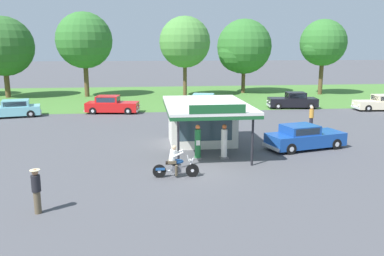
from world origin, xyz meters
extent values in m
plane|color=#4C4C51|center=(0.00, 0.00, 0.00)|extent=(300.00, 300.00, 0.00)
cube|color=#477A33|center=(0.00, 30.00, 0.00)|extent=(120.00, 24.00, 0.01)
cube|color=silver|center=(0.95, 5.47, 1.36)|extent=(4.09, 3.29, 2.73)
cube|color=#384C56|center=(0.95, 3.84, 1.42)|extent=(3.27, 0.05, 1.75)
cube|color=silver|center=(0.95, 3.64, 2.81)|extent=(4.79, 7.44, 0.16)
cube|color=#195128|center=(0.95, 3.64, 2.63)|extent=(4.79, 7.44, 0.18)
cube|color=#195128|center=(0.95, -0.05, 3.11)|extent=(2.86, 0.08, 0.44)
cylinder|color=black|center=(2.90, 0.32, 1.36)|extent=(0.12, 0.12, 2.73)
cylinder|color=black|center=(-0.99, 0.32, 1.36)|extent=(0.12, 0.12, 2.73)
cube|color=slate|center=(0.21, 1.82, 0.05)|extent=(0.44, 0.44, 0.10)
cylinder|color=#1E6B33|center=(0.21, 1.82, 0.90)|extent=(0.34, 0.34, 1.59)
cube|color=white|center=(0.21, 1.64, 0.98)|extent=(0.22, 0.02, 0.28)
sphere|color=orange|center=(0.21, 1.82, 1.83)|extent=(0.26, 0.26, 0.26)
cube|color=slate|center=(1.70, 1.82, 0.05)|extent=(0.44, 0.44, 0.10)
cylinder|color=silver|center=(1.70, 1.82, 0.89)|extent=(0.34, 0.34, 1.57)
cube|color=white|center=(1.70, 1.64, 0.97)|extent=(0.22, 0.02, 0.28)
sphere|color=orange|center=(1.70, 1.82, 1.81)|extent=(0.26, 0.26, 0.26)
cylinder|color=black|center=(-0.44, -1.13, 0.32)|extent=(0.64, 0.13, 0.64)
cylinder|color=silver|center=(-0.44, -1.13, 0.32)|extent=(0.17, 0.13, 0.16)
cylinder|color=black|center=(-2.03, -1.06, 0.32)|extent=(0.64, 0.13, 0.64)
cylinder|color=silver|center=(-2.03, -1.06, 0.32)|extent=(0.17, 0.13, 0.16)
ellipsoid|color=#1E4C8C|center=(-1.14, -1.10, 0.78)|extent=(0.57, 0.26, 0.24)
cube|color=#59595E|center=(-1.19, -1.09, 0.42)|extent=(0.45, 0.26, 0.36)
cube|color=black|center=(-1.49, -1.08, 0.72)|extent=(0.49, 0.28, 0.10)
cylinder|color=silver|center=(-0.54, -1.12, 0.60)|extent=(0.37, 0.09, 0.71)
cylinder|color=silver|center=(-0.66, -1.12, 0.98)|extent=(0.07, 0.70, 0.04)
sphere|color=silver|center=(-0.56, -1.12, 0.82)|extent=(0.16, 0.16, 0.16)
cube|color=#1E4C8C|center=(-1.98, -1.06, 0.44)|extent=(0.45, 0.20, 0.12)
cylinder|color=silver|center=(-1.58, -0.94, 0.28)|extent=(0.71, 0.11, 0.18)
cube|color=brown|center=(-1.42, -1.08, 0.78)|extent=(0.41, 0.36, 0.14)
cylinder|color=brown|center=(-1.21, -0.93, 0.38)|extent=(0.13, 0.24, 0.56)
cylinder|color=brown|center=(-1.22, -1.25, 0.38)|extent=(0.13, 0.24, 0.56)
cylinder|color=white|center=(-1.38, -1.09, 1.09)|extent=(0.42, 0.34, 0.60)
sphere|color=tan|center=(-1.32, -1.09, 1.47)|extent=(0.22, 0.22, 0.22)
cylinder|color=white|center=(-1.13, -0.90, 1.18)|extent=(0.54, 0.11, 0.31)
cylinder|color=white|center=(-1.15, -1.30, 1.18)|extent=(0.54, 0.11, 0.31)
cube|color=#19479E|center=(7.10, 3.38, 0.58)|extent=(5.10, 2.93, 0.79)
cube|color=#19479E|center=(6.66, 3.27, 1.24)|extent=(2.32, 2.05, 0.53)
cube|color=#283847|center=(7.61, 3.51, 1.24)|extent=(0.38, 1.40, 0.42)
cube|color=#283847|center=(6.47, 4.04, 1.24)|extent=(1.65, 0.43, 0.40)
cube|color=#283847|center=(6.85, 2.50, 1.24)|extent=(1.65, 0.43, 0.40)
cube|color=silver|center=(9.45, 3.96, 0.30)|extent=(0.53, 1.73, 0.18)
cube|color=silver|center=(4.74, 2.80, 0.30)|extent=(0.53, 1.73, 0.18)
sphere|color=white|center=(9.32, 4.54, 0.62)|extent=(0.18, 0.18, 0.18)
sphere|color=white|center=(9.60, 3.39, 0.62)|extent=(0.18, 0.18, 0.18)
cylinder|color=black|center=(8.47, 4.61, 0.33)|extent=(0.69, 0.35, 0.66)
cylinder|color=silver|center=(8.47, 4.61, 0.33)|extent=(0.34, 0.28, 0.30)
cylinder|color=black|center=(8.88, 2.94, 0.33)|extent=(0.69, 0.35, 0.66)
cylinder|color=silver|center=(8.88, 2.94, 0.33)|extent=(0.34, 0.28, 0.30)
cylinder|color=black|center=(5.31, 3.82, 0.33)|extent=(0.69, 0.35, 0.66)
cylinder|color=silver|center=(5.31, 3.82, 0.33)|extent=(0.34, 0.28, 0.30)
cylinder|color=black|center=(5.72, 2.16, 0.33)|extent=(0.69, 0.35, 0.66)
cylinder|color=silver|center=(5.72, 2.16, 0.33)|extent=(0.34, 0.28, 0.30)
cube|color=#7AC6D1|center=(3.04, 20.16, 0.54)|extent=(5.11, 2.95, 0.72)
cube|color=#7AC6D1|center=(3.23, 20.12, 1.17)|extent=(2.42, 2.07, 0.53)
cube|color=#283847|center=(2.24, 20.36, 1.17)|extent=(0.39, 1.40, 0.42)
cube|color=#283847|center=(3.04, 19.35, 1.17)|extent=(1.73, 0.46, 0.40)
cube|color=#283847|center=(3.42, 20.88, 1.17)|extent=(1.73, 0.46, 0.40)
cube|color=silver|center=(0.67, 20.76, 0.30)|extent=(0.54, 1.72, 0.18)
cube|color=silver|center=(5.40, 19.57, 0.30)|extent=(0.54, 1.72, 0.18)
sphere|color=white|center=(0.52, 20.19, 0.58)|extent=(0.18, 0.18, 0.18)
sphere|color=white|center=(0.81, 21.33, 0.58)|extent=(0.18, 0.18, 0.18)
cylinder|color=black|center=(1.24, 19.73, 0.33)|extent=(0.69, 0.35, 0.66)
cylinder|color=silver|center=(1.24, 19.73, 0.33)|extent=(0.34, 0.29, 0.30)
cylinder|color=black|center=(1.66, 21.39, 0.33)|extent=(0.69, 0.35, 0.66)
cylinder|color=silver|center=(1.66, 21.39, 0.33)|extent=(0.34, 0.29, 0.30)
cylinder|color=black|center=(4.42, 18.94, 0.33)|extent=(0.69, 0.35, 0.66)
cylinder|color=silver|center=(4.42, 18.94, 0.33)|extent=(0.34, 0.29, 0.30)
cylinder|color=black|center=(4.83, 20.60, 0.33)|extent=(0.69, 0.35, 0.66)
cylinder|color=silver|center=(4.83, 20.60, 0.33)|extent=(0.34, 0.29, 0.30)
cube|color=#7AC6D1|center=(-14.54, 16.92, 0.57)|extent=(5.24, 2.99, 0.78)
cube|color=#7AC6D1|center=(-14.09, 17.02, 1.23)|extent=(2.53, 2.15, 0.55)
cube|color=#283847|center=(-15.14, 16.78, 1.23)|extent=(0.38, 1.47, 0.44)
cube|color=#283847|center=(-13.90, 16.21, 1.23)|extent=(1.83, 0.45, 0.41)
cube|color=#283847|center=(-14.28, 17.83, 1.23)|extent=(1.83, 0.45, 0.41)
cube|color=silver|center=(-12.11, 17.48, 0.30)|extent=(0.53, 1.81, 0.18)
cylinder|color=black|center=(-12.70, 16.42, 0.33)|extent=(0.69, 0.34, 0.66)
cylinder|color=silver|center=(-12.70, 16.42, 0.33)|extent=(0.34, 0.28, 0.30)
cylinder|color=black|center=(-13.11, 18.17, 0.33)|extent=(0.69, 0.34, 0.66)
cylinder|color=silver|center=(-13.11, 18.17, 0.33)|extent=(0.34, 0.28, 0.30)
cube|color=beige|center=(20.33, 16.62, 0.56)|extent=(5.13, 2.14, 0.76)
cube|color=#283847|center=(19.68, 16.66, 1.23)|extent=(0.12, 1.46, 0.46)
cube|color=#283847|center=(20.76, 17.41, 1.23)|extent=(1.80, 0.13, 0.44)
cube|color=silver|center=(17.79, 16.76, 0.30)|extent=(0.22, 1.78, 0.18)
sphere|color=white|center=(17.75, 16.16, 0.60)|extent=(0.18, 0.18, 0.18)
sphere|color=white|center=(17.81, 17.36, 0.60)|extent=(0.18, 0.18, 0.18)
cylinder|color=black|center=(18.58, 15.84, 0.33)|extent=(0.67, 0.24, 0.66)
cylinder|color=silver|center=(18.58, 15.84, 0.33)|extent=(0.31, 0.24, 0.30)
cylinder|color=black|center=(18.67, 17.59, 0.33)|extent=(0.67, 0.24, 0.66)
cylinder|color=silver|center=(18.67, 17.59, 0.33)|extent=(0.31, 0.24, 0.30)
cube|color=red|center=(-5.73, 18.09, 0.60)|extent=(5.01, 2.58, 0.84)
cube|color=red|center=(-6.14, 18.15, 1.32)|extent=(2.25, 1.96, 0.60)
cube|color=#283847|center=(-5.16, 18.01, 1.32)|extent=(0.25, 1.48, 0.48)
cube|color=#283847|center=(-6.02, 18.97, 1.32)|extent=(1.71, 0.28, 0.46)
cube|color=#283847|center=(-6.26, 17.34, 1.32)|extent=(1.71, 0.28, 0.46)
cube|color=silver|center=(-3.33, 17.74, 0.30)|extent=(0.38, 1.81, 0.18)
cube|color=silver|center=(-8.13, 18.44, 0.30)|extent=(0.38, 1.81, 0.18)
sphere|color=white|center=(-3.23, 18.35, 0.64)|extent=(0.18, 0.18, 0.18)
sphere|color=white|center=(-3.41, 17.14, 0.64)|extent=(0.18, 0.18, 0.18)
cylinder|color=black|center=(-3.99, 18.74, 0.33)|extent=(0.68, 0.29, 0.66)
cylinder|color=silver|center=(-3.99, 18.74, 0.33)|extent=(0.33, 0.26, 0.30)
cylinder|color=black|center=(-4.25, 16.97, 0.33)|extent=(0.68, 0.29, 0.66)
cylinder|color=silver|center=(-4.25, 16.97, 0.33)|extent=(0.33, 0.26, 0.30)
cylinder|color=black|center=(-7.21, 19.21, 0.33)|extent=(0.68, 0.29, 0.66)
cylinder|color=silver|center=(-7.21, 19.21, 0.33)|extent=(0.33, 0.26, 0.30)
cylinder|color=black|center=(-7.47, 17.44, 0.33)|extent=(0.68, 0.29, 0.66)
cylinder|color=silver|center=(-7.47, 17.44, 0.33)|extent=(0.33, 0.26, 0.30)
cube|color=black|center=(12.21, 18.97, 0.60)|extent=(4.99, 2.44, 0.85)
cube|color=black|center=(12.50, 18.94, 1.32)|extent=(2.02, 1.86, 0.58)
cube|color=#283847|center=(11.61, 19.04, 1.32)|extent=(0.22, 1.46, 0.47)
cube|color=#283847|center=(12.40, 18.13, 1.32)|extent=(1.56, 0.22, 0.44)
cube|color=#283847|center=(12.60, 19.74, 1.32)|extent=(1.56, 0.22, 0.44)
cube|color=silver|center=(9.80, 19.26, 0.30)|extent=(0.33, 1.79, 0.18)
cube|color=silver|center=(14.62, 18.68, 0.30)|extent=(0.33, 1.79, 0.18)
sphere|color=white|center=(9.71, 18.67, 0.65)|extent=(0.18, 0.18, 0.18)
sphere|color=white|center=(9.86, 19.86, 0.65)|extent=(0.18, 0.18, 0.18)
cylinder|color=black|center=(10.48, 18.29, 0.33)|extent=(0.68, 0.28, 0.66)
cylinder|color=silver|center=(10.48, 18.29, 0.33)|extent=(0.32, 0.25, 0.30)
cylinder|color=black|center=(10.69, 20.04, 0.33)|extent=(0.68, 0.28, 0.66)
cylinder|color=silver|center=(10.69, 20.04, 0.33)|extent=(0.32, 0.25, 0.30)
cylinder|color=black|center=(13.72, 17.90, 0.33)|extent=(0.68, 0.28, 0.66)
cylinder|color=silver|center=(13.72, 17.90, 0.33)|extent=(0.32, 0.25, 0.30)
cylinder|color=black|center=(13.93, 19.65, 0.33)|extent=(0.68, 0.28, 0.66)
cylinder|color=silver|center=(13.93, 19.65, 0.33)|extent=(0.32, 0.25, 0.30)
cylinder|color=black|center=(9.74, 8.68, 0.45)|extent=(0.26, 0.26, 0.90)
cylinder|color=gold|center=(9.74, 8.68, 1.22)|extent=(0.34, 0.34, 0.64)
sphere|color=tan|center=(9.74, 8.68, 1.66)|extent=(0.24, 0.24, 0.24)
cylinder|color=brown|center=(-6.73, -4.63, 0.44)|extent=(0.26, 0.26, 0.88)
cylinder|color=black|center=(-6.73, -4.63, 1.19)|extent=(0.34, 0.34, 0.62)
sphere|color=#9E704C|center=(-6.73, -4.63, 1.62)|extent=(0.24, 0.24, 0.24)
cylinder|color=beige|center=(-6.73, -4.63, 1.70)|extent=(0.38, 0.38, 0.02)
cylinder|color=brown|center=(-9.86, 30.93, 2.16)|extent=(0.57, 0.57, 4.32)
sphere|color=#33702D|center=(-9.86, 30.93, 6.87)|extent=(6.79, 6.79, 6.79)
cylinder|color=brown|center=(20.01, 29.65, 2.20)|extent=(0.54, 0.54, 4.40)
sphere|color=#33702D|center=(20.01, 29.65, 6.60)|extent=(5.87, 5.87, 5.87)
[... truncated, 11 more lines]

